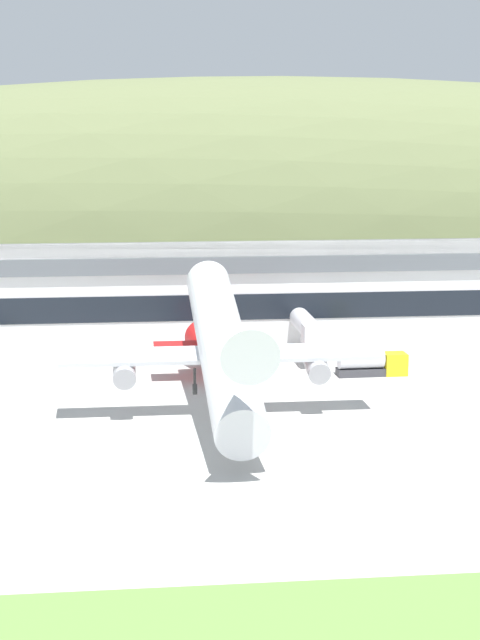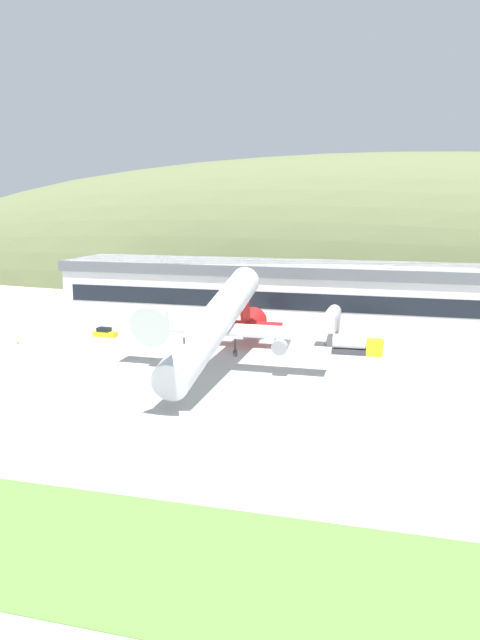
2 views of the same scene
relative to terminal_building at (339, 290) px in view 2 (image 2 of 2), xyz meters
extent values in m
plane|color=#B7B5AF|center=(-6.26, -48.42, -6.92)|extent=(419.27, 419.27, 0.00)
cube|color=#669342|center=(-6.26, -90.13, -6.88)|extent=(377.34, 16.23, 0.08)
ellipsoid|color=#667047|center=(6.67, 50.91, -6.92)|extent=(333.40, 54.66, 75.42)
cube|color=silver|center=(0.00, 0.02, -0.81)|extent=(116.94, 17.56, 12.21)
cube|color=#565B60|center=(0.00, 0.02, 4.20)|extent=(118.14, 18.76, 2.20)
cube|color=black|center=(0.00, -8.81, -1.42)|extent=(112.27, 0.16, 3.42)
cylinder|color=silver|center=(0.27, -15.20, -2.92)|extent=(2.60, 12.88, 2.60)
cube|color=silver|center=(0.27, -21.64, -2.92)|extent=(3.38, 2.86, 2.86)
cylinder|color=slate|center=(0.27, -21.14, -4.92)|extent=(0.36, 0.36, 4.00)
cylinder|color=silver|center=(-13.19, -43.22, 0.70)|extent=(4.88, 36.77, 12.62)
cone|color=silver|center=(-13.19, -63.70, 5.20)|extent=(4.78, 6.27, 5.82)
cone|color=red|center=(-13.19, -22.26, -3.91)|extent=(4.78, 7.22, 6.03)
cube|color=red|center=(-13.19, -26.07, 1.57)|extent=(0.50, 6.29, 10.02)
cube|color=red|center=(-13.19, -25.83, -3.13)|extent=(12.69, 3.41, 1.09)
cube|color=silver|center=(-13.19, -41.43, -0.55)|extent=(32.57, 3.61, 1.21)
cylinder|color=#9E9EA3|center=(-22.96, -41.96, -1.98)|extent=(2.30, 4.01, 3.02)
cylinder|color=#9E9EA3|center=(-3.42, -41.96, -1.98)|extent=(2.30, 4.01, 3.02)
cylinder|color=#2D2D2D|center=(-15.88, -41.43, -2.99)|extent=(0.28, 0.28, 2.20)
cylinder|color=#2D2D2D|center=(-15.88, -41.43, -4.09)|extent=(0.45, 1.10, 1.10)
cylinder|color=#2D2D2D|center=(-10.51, -41.43, -2.99)|extent=(0.28, 0.28, 2.20)
cylinder|color=#2D2D2D|center=(-10.51, -41.43, -4.09)|extent=(0.45, 1.10, 1.10)
cylinder|color=#2D2D2D|center=(-13.19, -55.72, 0.26)|extent=(0.22, 0.22, 1.98)
cylinder|color=#2D2D2D|center=(-13.19, -55.72, -0.73)|extent=(0.30, 0.82, 0.82)
cube|color=gold|center=(-40.46, -24.74, -6.45)|extent=(4.52, 2.20, 0.93)
cube|color=black|center=(-40.68, -24.73, -5.60)|extent=(2.53, 1.77, 0.76)
cube|color=gold|center=(8.94, -25.87, -5.62)|extent=(2.72, 2.55, 2.61)
cube|color=black|center=(10.29, -25.83, -5.15)|extent=(0.15, 2.10, 1.15)
cube|color=#38383D|center=(4.80, -26.00, -6.47)|extent=(5.69, 2.40, 0.90)
cylinder|color=silver|center=(4.80, -26.00, -4.85)|extent=(5.41, 2.51, 2.34)
cube|color=orange|center=(-52.76, -34.05, -6.90)|extent=(0.52, 0.52, 0.03)
cone|color=orange|center=(-52.76, -34.05, -6.61)|extent=(0.40, 0.40, 0.55)
camera|label=1|loc=(-22.90, -146.61, 22.72)|focal=60.00mm
camera|label=2|loc=(13.83, -127.75, 18.53)|focal=35.00mm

